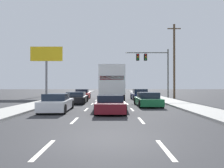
{
  "coord_description": "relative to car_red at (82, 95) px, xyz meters",
  "views": [
    {
      "loc": [
        0.21,
        -6.97,
        1.8
      ],
      "look_at": [
        0.26,
        12.65,
        1.92
      ],
      "focal_mm": 34.75,
      "sensor_mm": 36.0,
      "label": 1
    }
  ],
  "objects": [
    {
      "name": "traffic_signal_mast",
      "position": [
        9.38,
        2.66,
        4.56
      ],
      "size": [
        6.14,
        0.69,
        6.96
      ],
      "color": "#595B56",
      "rests_on": "ground_plane"
    },
    {
      "name": "lane_markings",
      "position": [
        3.64,
        -2.1,
        -0.59
      ],
      "size": [
        3.54,
        52.0,
        0.01
      ],
      "color": "silver",
      "rests_on": "ground_plane"
    },
    {
      "name": "car_green",
      "position": [
        6.94,
        -9.38,
        -0.05
      ],
      "size": [
        1.99,
        4.62,
        1.2
      ],
      "color": "#196B38",
      "rests_on": "ground_plane"
    },
    {
      "name": "car_white",
      "position": [
        0.02,
        -13.12,
        -0.04
      ],
      "size": [
        1.95,
        4.43,
        1.23
      ],
      "color": "white",
      "rests_on": "ground_plane"
    },
    {
      "name": "sidewalk_left",
      "position": [
        -2.87,
        -1.2,
        -0.53
      ],
      "size": [
        2.53,
        80.0,
        0.14
      ],
      "primitive_type": "cube",
      "color": "#B2AFA8",
      "rests_on": "ground_plane"
    },
    {
      "name": "car_red",
      "position": [
        0.0,
        0.0,
        0.0
      ],
      "size": [
        1.94,
        4.26,
        1.31
      ],
      "color": "red",
      "rests_on": "ground_plane"
    },
    {
      "name": "utility_pole_mid",
      "position": [
        12.28,
        1.11,
        4.59
      ],
      "size": [
        1.8,
        0.28,
        10.09
      ],
      "color": "brown",
      "rests_on": "ground_plane"
    },
    {
      "name": "box_truck",
      "position": [
        3.76,
        -4.56,
        1.52
      ],
      "size": [
        2.74,
        8.89,
        3.71
      ],
      "color": "white",
      "rests_on": "ground_plane"
    },
    {
      "name": "ground_plane",
      "position": [
        3.64,
        3.8,
        -0.6
      ],
      "size": [
        140.0,
        140.0,
        0.0
      ],
      "primitive_type": "plane",
      "color": "#333335"
    },
    {
      "name": "car_navy",
      "position": [
        7.27,
        -1.39,
        0.01
      ],
      "size": [
        1.96,
        4.33,
        1.35
      ],
      "color": "#141E4C",
      "rests_on": "ground_plane"
    },
    {
      "name": "roadside_billboard",
      "position": [
        -7.3,
        8.58,
        5.62
      ],
      "size": [
        5.44,
        0.36,
        8.38
      ],
      "color": "slate",
      "rests_on": "ground_plane"
    },
    {
      "name": "car_black",
      "position": [
        0.28,
        -6.26,
        -0.06
      ],
      "size": [
        2.08,
        4.61,
        1.14
      ],
      "color": "black",
      "rests_on": "ground_plane"
    },
    {
      "name": "sidewalk_right",
      "position": [
        10.15,
        -1.2,
        -0.53
      ],
      "size": [
        2.53,
        80.0,
        0.14
      ],
      "primitive_type": "cube",
      "color": "#B2AFA8",
      "rests_on": "ground_plane"
    },
    {
      "name": "car_maroon",
      "position": [
        3.76,
        -13.75,
        -0.05
      ],
      "size": [
        1.95,
        4.5,
        1.16
      ],
      "color": "maroon",
      "rests_on": "ground_plane"
    }
  ]
}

